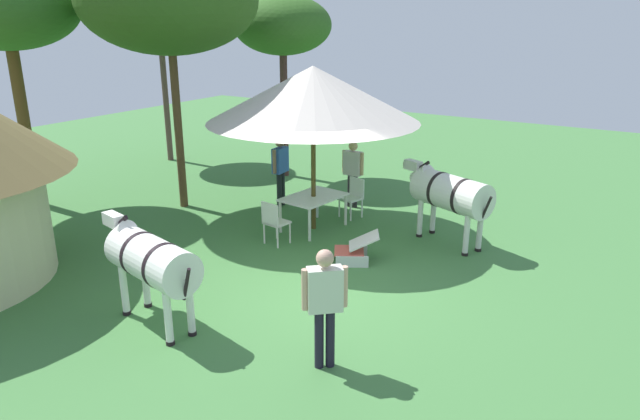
% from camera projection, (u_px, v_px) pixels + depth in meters
% --- Properties ---
extents(ground_plane, '(36.00, 36.00, 0.00)m').
position_uv_depth(ground_plane, '(324.00, 280.00, 10.21)').
color(ground_plane, '#40763C').
extents(shade_umbrella, '(4.40, 4.40, 3.47)m').
position_uv_depth(shade_umbrella, '(313.00, 94.00, 11.77)').
color(shade_umbrella, '#4C3E1A').
rests_on(shade_umbrella, ground_plane).
extents(patio_dining_table, '(1.47, 1.09, 0.74)m').
position_uv_depth(patio_dining_table, '(314.00, 200.00, 12.49)').
color(patio_dining_table, white).
rests_on(patio_dining_table, ground_plane).
extents(patio_chair_near_lawn, '(0.48, 0.50, 0.90)m').
position_uv_depth(patio_chair_near_lawn, '(274.00, 220.00, 11.65)').
color(patio_chair_near_lawn, white).
rests_on(patio_chair_near_lawn, ground_plane).
extents(patio_chair_east_end, '(0.53, 0.54, 0.90)m').
position_uv_depth(patio_chair_east_end, '(353.00, 195.00, 13.30)').
color(patio_chair_east_end, white).
rests_on(patio_chair_east_end, ground_plane).
extents(guest_beside_umbrella, '(0.60, 0.24, 1.69)m').
position_uv_depth(guest_beside_umbrella, '(280.00, 165.00, 13.89)').
color(guest_beside_umbrella, black).
rests_on(guest_beside_umbrella, ground_plane).
extents(guest_behind_table, '(0.22, 0.58, 1.61)m').
position_uv_depth(guest_behind_table, '(353.00, 168.00, 13.82)').
color(guest_behind_table, black).
rests_on(guest_behind_table, ground_plane).
extents(standing_watcher, '(0.46, 0.48, 1.67)m').
position_uv_depth(standing_watcher, '(325.00, 298.00, 7.40)').
color(standing_watcher, black).
rests_on(standing_watcher, ground_plane).
extents(striped_lounge_chair, '(0.87, 0.98, 0.58)m').
position_uv_depth(striped_lounge_chair, '(355.00, 249.00, 10.91)').
color(striped_lounge_chair, '#CA5345').
rests_on(striped_lounge_chair, ground_plane).
extents(zebra_nearest_camera, '(1.00, 2.29, 1.58)m').
position_uv_depth(zebra_nearest_camera, '(150.00, 260.00, 8.47)').
color(zebra_nearest_camera, silver).
rests_on(zebra_nearest_camera, ground_plane).
extents(zebra_by_umbrella, '(1.27, 2.18, 1.60)m').
position_uv_depth(zebra_by_umbrella, '(449.00, 193.00, 11.56)').
color(zebra_by_umbrella, silver).
rests_on(zebra_by_umbrella, ground_plane).
extents(acacia_tree_far_lawn, '(3.24, 3.24, 5.60)m').
position_uv_depth(acacia_tree_far_lawn, '(5.00, 7.00, 12.88)').
color(acacia_tree_far_lawn, brown).
rests_on(acacia_tree_far_lawn, ground_plane).
extents(acacia_tree_behind_hut, '(2.68, 2.68, 5.20)m').
position_uv_depth(acacia_tree_behind_hut, '(159.00, 17.00, 17.32)').
color(acacia_tree_behind_hut, brown).
rests_on(acacia_tree_behind_hut, ground_plane).
extents(acacia_tree_left_background, '(3.95, 3.95, 5.93)m').
position_uv_depth(acacia_tree_left_background, '(168.00, 0.00, 12.69)').
color(acacia_tree_left_background, brown).
rests_on(acacia_tree_left_background, ground_plane).
extents(acacia_tree_right_background, '(2.65, 2.65, 4.97)m').
position_uv_depth(acacia_tree_right_background, '(283.00, 26.00, 15.60)').
color(acacia_tree_right_background, '#4A2B2A').
rests_on(acacia_tree_right_background, ground_plane).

